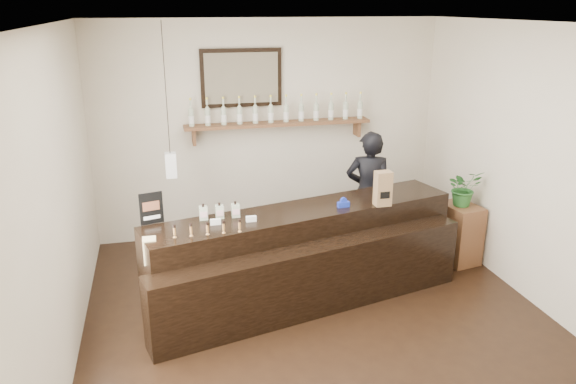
{
  "coord_description": "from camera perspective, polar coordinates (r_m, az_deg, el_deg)",
  "views": [
    {
      "loc": [
        -1.42,
        -4.55,
        2.95
      ],
      "look_at": [
        -0.17,
        0.7,
        1.14
      ],
      "focal_mm": 35.0,
      "sensor_mm": 36.0,
      "label": 1
    }
  ],
  "objects": [
    {
      "name": "ground",
      "position": [
        5.61,
        3.46,
        -13.25
      ],
      "size": [
        5.0,
        5.0,
        0.0
      ],
      "primitive_type": "plane",
      "color": "black",
      "rests_on": "ground"
    },
    {
      "name": "promo_sign",
      "position": [
        5.52,
        -13.72,
        -1.62
      ],
      "size": [
        0.22,
        0.08,
        0.31
      ],
      "color": "black",
      "rests_on": "counter"
    },
    {
      "name": "back_wall_decor",
      "position": [
        7.14,
        -2.96,
        8.88
      ],
      "size": [
        2.66,
        0.96,
        1.69
      ],
      "color": "brown",
      "rests_on": "ground"
    },
    {
      "name": "room_shell",
      "position": [
        4.93,
        3.84,
        3.83
      ],
      "size": [
        5.0,
        5.0,
        5.0
      ],
      "color": "beige",
      "rests_on": "ground"
    },
    {
      "name": "side_cabinet",
      "position": [
        7.02,
        16.97,
        -4.02
      ],
      "size": [
        0.43,
        0.54,
        0.71
      ],
      "color": "brown",
      "rests_on": "ground"
    },
    {
      "name": "counter",
      "position": [
        5.88,
        1.88,
        -6.72
      ],
      "size": [
        3.41,
        1.68,
        1.1
      ],
      "color": "black",
      "rests_on": "ground"
    },
    {
      "name": "tape_dispenser",
      "position": [
        5.87,
        5.66,
        -1.16
      ],
      "size": [
        0.13,
        0.06,
        0.11
      ],
      "color": "#182EAC",
      "rests_on": "counter"
    },
    {
      "name": "paper_bag",
      "position": [
        5.93,
        9.62,
        0.35
      ],
      "size": [
        0.17,
        0.13,
        0.37
      ],
      "color": "olive",
      "rests_on": "counter"
    },
    {
      "name": "shopkeeper",
      "position": [
        6.9,
        8.19,
        0.74
      ],
      "size": [
        0.72,
        0.58,
        1.73
      ],
      "primitive_type": "imported",
      "rotation": [
        0.0,
        0.0,
        2.85
      ],
      "color": "black",
      "rests_on": "ground"
    },
    {
      "name": "potted_plant",
      "position": [
        6.83,
        17.42,
        0.41
      ],
      "size": [
        0.41,
        0.36,
        0.43
      ],
      "primitive_type": "imported",
      "rotation": [
        0.0,
        0.0,
        0.05
      ],
      "color": "#2B6829",
      "rests_on": "side_cabinet"
    }
  ]
}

